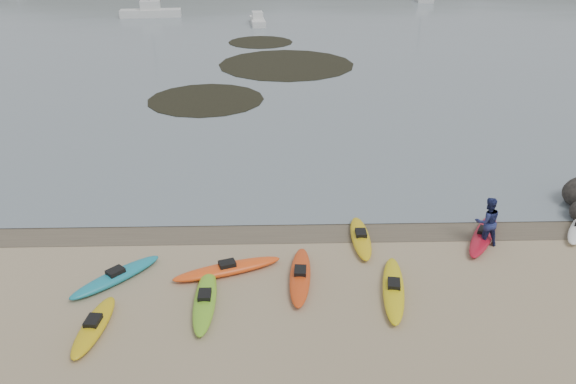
{
  "coord_description": "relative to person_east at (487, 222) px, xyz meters",
  "views": [
    {
      "loc": [
        -0.52,
        -19.61,
        11.08
      ],
      "look_at": [
        0.0,
        0.0,
        1.5
      ],
      "focal_mm": 35.0,
      "sensor_mm": 36.0,
      "label": 1
    }
  ],
  "objects": [
    {
      "name": "ground",
      "position": [
        -7.36,
        1.61,
        -0.97
      ],
      "size": [
        600.0,
        600.0,
        0.0
      ],
      "primitive_type": "plane",
      "color": "tan",
      "rests_on": "ground"
    },
    {
      "name": "wet_sand",
      "position": [
        -7.36,
        1.31,
        -0.97
      ],
      "size": [
        60.0,
        60.0,
        0.0
      ],
      "primitive_type": "plane",
      "color": "brown",
      "rests_on": "ground"
    },
    {
      "name": "kayaks",
      "position": [
        -7.73,
        -2.07,
        -0.8
      ],
      "size": [
        25.27,
        8.99,
        0.34
      ],
      "color": "#FE5016",
      "rests_on": "ground"
    },
    {
      "name": "person_east",
      "position": [
        0.0,
        0.0,
        0.0
      ],
      "size": [
        1.0,
        0.81,
        1.94
      ],
      "primitive_type": "imported",
      "rotation": [
        0.0,
        0.0,
        3.23
      ],
      "color": "navy",
      "rests_on": "ground"
    },
    {
      "name": "kelp_mats",
      "position": [
        -8.71,
        28.05,
        -0.94
      ],
      "size": [
        15.29,
        26.64,
        0.04
      ],
      "color": "black",
      "rests_on": "water"
    },
    {
      "name": "far_hills",
      "position": [
        32.02,
        195.58,
        -16.9
      ],
      "size": [
        550.0,
        135.0,
        80.0
      ],
      "color": "#384235",
      "rests_on": "ground"
    }
  ]
}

